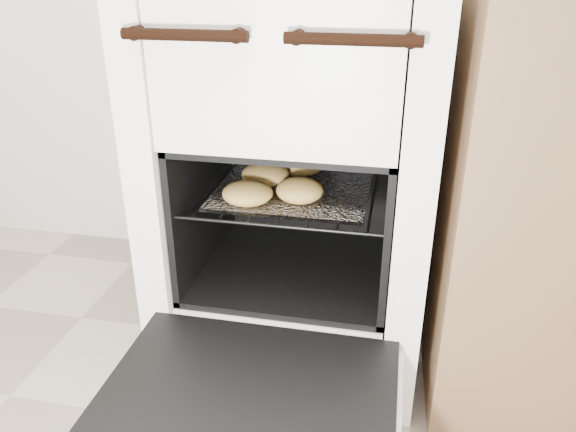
% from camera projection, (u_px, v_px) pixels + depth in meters
% --- Properties ---
extents(stove, '(0.66, 0.74, 1.02)m').
position_uv_depth(stove, '(300.00, 172.00, 1.48)').
color(stove, white).
rests_on(stove, ground).
extents(oven_door, '(0.60, 0.46, 0.04)m').
position_uv_depth(oven_door, '(248.00, 401.00, 1.10)').
color(oven_door, black).
rests_on(oven_door, stove).
extents(oven_rack, '(0.48, 0.46, 0.01)m').
position_uv_depth(oven_rack, '(295.00, 189.00, 1.43)').
color(oven_rack, black).
rests_on(oven_rack, stove).
extents(foil_sheet, '(0.38, 0.33, 0.01)m').
position_uv_depth(foil_sheet, '(293.00, 190.00, 1.40)').
color(foil_sheet, white).
rests_on(foil_sheet, oven_rack).
extents(baked_rolls, '(0.28, 0.38, 0.06)m').
position_uv_depth(baked_rolls, '(280.00, 179.00, 1.39)').
color(baked_rolls, tan).
rests_on(baked_rolls, foil_sheet).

